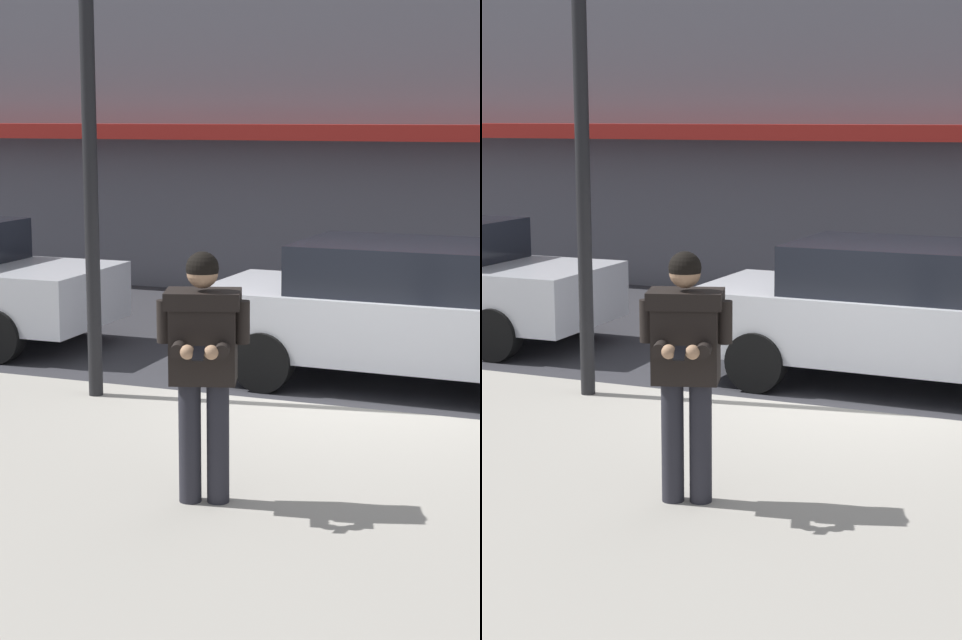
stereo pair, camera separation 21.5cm
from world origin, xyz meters
TOP-DOWN VIEW (x-y plane):
  - ground_plane at (0.00, 0.00)m, footprint 80.00×80.00m
  - sidewalk at (1.00, -2.85)m, footprint 32.00×5.30m
  - curb_paint_line at (1.00, 0.05)m, footprint 28.00×0.12m
  - parked_sedan_mid at (0.22, 1.39)m, footprint 4.55×2.03m
  - man_texting_on_phone at (-0.34, -3.02)m, footprint 0.63×0.64m
  - street_lamp_post at (-2.48, -0.65)m, footprint 0.36×0.36m

SIDE VIEW (x-z plane):
  - ground_plane at x=0.00m, z-range 0.00..0.00m
  - curb_paint_line at x=1.00m, z-range 0.00..0.01m
  - sidewalk at x=1.00m, z-range 0.00..0.14m
  - parked_sedan_mid at x=0.22m, z-range 0.02..1.56m
  - man_texting_on_phone at x=-0.34m, z-range 0.35..2.15m
  - street_lamp_post at x=-2.48m, z-range 0.70..5.58m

